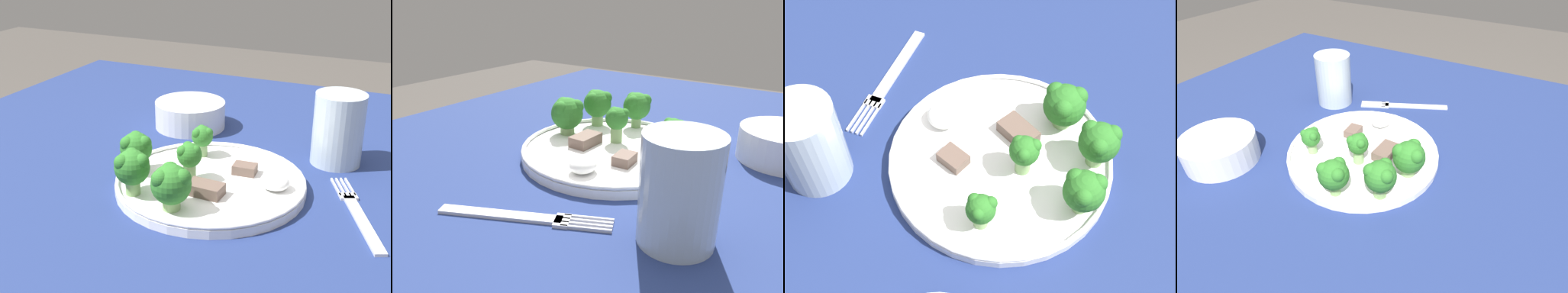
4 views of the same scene
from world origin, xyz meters
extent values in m
cube|color=navy|center=(0.00, 0.00, 0.75)|extent=(1.08, 1.00, 0.03)
cylinder|color=brown|center=(0.48, -0.44, 0.37)|extent=(0.06, 0.06, 0.73)
cylinder|color=brown|center=(0.48, 0.44, 0.37)|extent=(0.06, 0.06, 0.73)
cylinder|color=white|center=(0.03, -0.07, 0.77)|extent=(0.27, 0.27, 0.01)
torus|color=white|center=(0.03, -0.07, 0.78)|extent=(0.27, 0.27, 0.01)
cube|color=silver|center=(0.24, -0.08, 0.76)|extent=(0.07, 0.13, 0.00)
cube|color=silver|center=(0.21, -0.01, 0.76)|extent=(0.03, 0.02, 0.00)
cube|color=silver|center=(0.21, 0.01, 0.76)|extent=(0.03, 0.05, 0.00)
cube|color=silver|center=(0.20, 0.01, 0.76)|extent=(0.03, 0.05, 0.00)
cube|color=silver|center=(0.20, 0.01, 0.76)|extent=(0.03, 0.05, 0.00)
cube|color=silver|center=(0.19, 0.01, 0.76)|extent=(0.03, 0.05, 0.00)
cylinder|color=silver|center=(-0.10, 0.15, 0.78)|extent=(0.13, 0.13, 0.05)
cylinder|color=white|center=(-0.10, 0.15, 0.78)|extent=(0.10, 0.10, 0.04)
cylinder|color=#B2C1CC|center=(0.17, 0.10, 0.82)|extent=(0.08, 0.08, 0.11)
cylinder|color=silver|center=(0.17, 0.10, 0.79)|extent=(0.07, 0.07, 0.06)
cylinder|color=#7FA866|center=(0.00, -0.07, 0.79)|extent=(0.02, 0.02, 0.03)
sphere|color=#286B23|center=(0.00, -0.07, 0.81)|extent=(0.03, 0.03, 0.03)
sphere|color=#286B23|center=(0.01, -0.07, 0.82)|extent=(0.02, 0.02, 0.02)
sphere|color=#286B23|center=(-0.01, -0.07, 0.82)|extent=(0.02, 0.02, 0.02)
sphere|color=#286B23|center=(-0.01, -0.08, 0.82)|extent=(0.02, 0.02, 0.02)
cylinder|color=#7FA866|center=(-0.02, 0.01, 0.78)|extent=(0.02, 0.02, 0.02)
sphere|color=#286B23|center=(-0.02, 0.01, 0.81)|extent=(0.03, 0.03, 0.03)
sphere|color=#286B23|center=(-0.01, 0.01, 0.81)|extent=(0.01, 0.01, 0.01)
sphere|color=#286B23|center=(-0.02, 0.02, 0.81)|extent=(0.01, 0.01, 0.01)
sphere|color=#286B23|center=(-0.02, 0.00, 0.81)|extent=(0.01, 0.01, 0.01)
cylinder|color=#7FA866|center=(0.01, -0.16, 0.78)|extent=(0.02, 0.02, 0.02)
sphere|color=#286B23|center=(0.01, -0.16, 0.81)|extent=(0.05, 0.05, 0.05)
sphere|color=#286B23|center=(0.03, -0.16, 0.82)|extent=(0.02, 0.02, 0.02)
sphere|color=#286B23|center=(0.01, -0.15, 0.82)|extent=(0.02, 0.02, 0.02)
sphere|color=#286B23|center=(0.01, -0.17, 0.82)|extent=(0.02, 0.02, 0.02)
cylinder|color=#7FA866|center=(-0.08, -0.08, 0.78)|extent=(0.02, 0.02, 0.02)
sphere|color=#286B23|center=(-0.08, -0.08, 0.81)|extent=(0.05, 0.05, 0.05)
sphere|color=#286B23|center=(-0.07, -0.08, 0.82)|extent=(0.02, 0.02, 0.02)
sphere|color=#286B23|center=(-0.09, -0.07, 0.82)|extent=(0.02, 0.02, 0.02)
sphere|color=#286B23|center=(-0.09, -0.10, 0.82)|extent=(0.02, 0.02, 0.02)
cylinder|color=#7FA866|center=(-0.05, -0.14, 0.78)|extent=(0.02, 0.02, 0.02)
sphere|color=#286B23|center=(-0.05, -0.14, 0.81)|extent=(0.05, 0.05, 0.05)
sphere|color=#286B23|center=(-0.04, -0.14, 0.82)|extent=(0.02, 0.02, 0.02)
sphere|color=#286B23|center=(-0.06, -0.13, 0.82)|extent=(0.02, 0.02, 0.02)
sphere|color=#286B23|center=(-0.06, -0.16, 0.82)|extent=(0.02, 0.02, 0.02)
cube|color=brown|center=(0.06, -0.02, 0.78)|extent=(0.03, 0.03, 0.01)
cube|color=brown|center=(0.04, -0.11, 0.78)|extent=(0.05, 0.03, 0.02)
ellipsoid|color=white|center=(0.12, -0.05, 0.78)|extent=(0.04, 0.04, 0.02)
camera|label=1|loc=(0.29, -0.70, 1.11)|focal=50.00mm
camera|label=2|loc=(0.48, 0.21, 0.99)|focal=35.00mm
camera|label=3|loc=(-0.22, 0.20, 1.31)|focal=50.00mm
camera|label=4|loc=(-0.33, -0.29, 1.11)|focal=28.00mm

